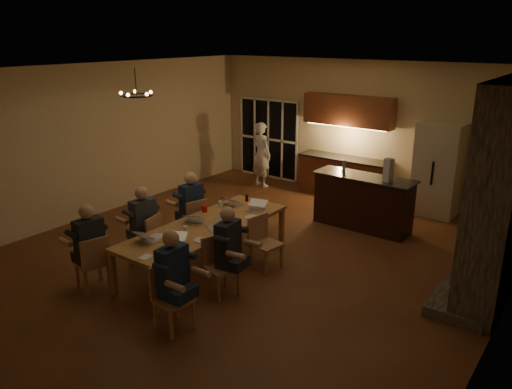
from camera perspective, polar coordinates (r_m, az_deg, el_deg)
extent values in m
plane|color=brown|center=(8.86, -0.84, -7.20)|extent=(9.00, 9.00, 0.00)
cube|color=beige|center=(12.13, 12.22, 7.28)|extent=(8.00, 0.04, 3.20)
cube|color=beige|center=(11.14, -17.70, 5.91)|extent=(0.04, 9.00, 3.20)
cube|color=white|center=(8.03, -0.95, 14.07)|extent=(8.00, 9.00, 0.04)
cube|color=black|center=(13.49, 1.46, 6.36)|extent=(1.86, 0.08, 2.10)
cube|color=#726359|center=(7.97, 26.57, 0.24)|extent=(0.58, 2.50, 3.20)
cube|color=beige|center=(11.28, 20.03, 2.67)|extent=(0.90, 0.68, 2.00)
cube|color=tan|center=(8.42, -5.69, -5.87)|extent=(1.10, 3.20, 0.75)
cube|color=black|center=(10.22, 12.11, -0.85)|extent=(2.02, 0.73, 1.08)
imported|color=white|center=(12.70, 0.62, 4.60)|extent=(0.68, 0.52, 1.66)
torus|color=black|center=(8.93, -13.50, 10.95)|extent=(0.56, 0.56, 0.03)
cylinder|color=white|center=(8.02, -8.07, -3.93)|extent=(0.07, 0.07, 0.10)
cylinder|color=white|center=(8.57, -3.40, -2.32)|extent=(0.09, 0.09, 0.10)
cylinder|color=white|center=(9.12, -4.07, -1.05)|extent=(0.09, 0.09, 0.10)
cylinder|color=red|center=(7.13, -10.62, -6.84)|extent=(0.08, 0.08, 0.12)
cylinder|color=red|center=(8.87, -5.92, -1.61)|extent=(0.10, 0.10, 0.12)
cylinder|color=#B2B2B7|center=(7.72, -8.75, -4.78)|extent=(0.06, 0.06, 0.12)
cylinder|color=#3F0F0C|center=(9.37, -1.06, -0.43)|extent=(0.06, 0.06, 0.12)
cylinder|color=white|center=(7.67, -6.26, -5.22)|extent=(0.23, 0.23, 0.02)
cylinder|color=white|center=(7.91, -11.18, -4.72)|extent=(0.24, 0.24, 0.02)
cylinder|color=white|center=(8.53, -0.45, -2.68)|extent=(0.25, 0.25, 0.02)
cube|color=white|center=(7.26, -12.50, -7.01)|extent=(0.17, 0.21, 0.01)
cylinder|color=#99999E|center=(10.29, 10.03, 3.26)|extent=(0.07, 0.07, 0.24)
cube|color=silver|center=(9.75, 14.90, 2.72)|extent=(0.17, 0.17, 0.45)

